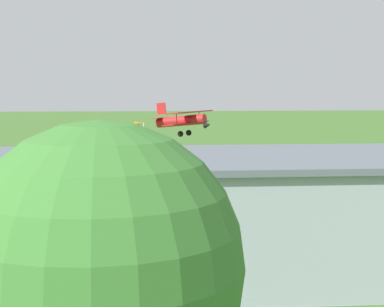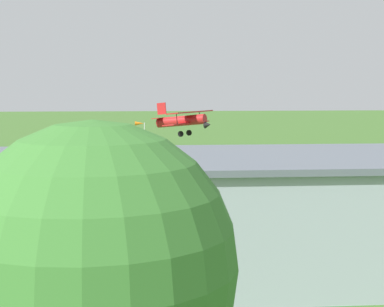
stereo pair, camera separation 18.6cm
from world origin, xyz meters
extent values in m
plane|color=#3D6628|center=(0.00, 0.00, 0.00)|extent=(400.00, 400.00, 0.00)
cube|color=#99A3AD|center=(-2.32, 38.78, 3.29)|extent=(30.41, 12.33, 6.59)
cube|color=slate|center=(-2.32, 38.78, 6.76)|extent=(31.01, 12.93, 0.35)
cube|color=#384251|center=(-2.33, 32.58, 2.70)|extent=(10.00, 0.17, 5.40)
cylinder|color=#B21E1E|center=(-1.48, 6.33, 7.12)|extent=(5.57, 4.17, 1.68)
cone|color=black|center=(-4.21, 8.12, 6.80)|extent=(1.07, 1.07, 0.83)
cube|color=#B21E1E|center=(-2.05, 6.71, 6.89)|extent=(5.66, 7.60, 0.26)
cube|color=#B21E1E|center=(-2.45, 6.97, 8.10)|extent=(5.66, 7.60, 0.26)
cube|color=#B21E1E|center=(0.62, 4.96, 8.43)|extent=(1.08, 0.75, 1.40)
cube|color=#B21E1E|center=(0.71, 4.90, 7.39)|extent=(2.18, 2.67, 0.17)
cylinder|color=black|center=(-1.34, 7.38, 5.77)|extent=(0.61, 0.47, 0.64)
cylinder|color=black|center=(-2.38, 5.79, 5.77)|extent=(0.61, 0.47, 0.64)
cylinder|color=#332D28|center=(-0.83, 9.02, 7.50)|extent=(0.22, 0.18, 1.26)
cylinder|color=#332D28|center=(-3.68, 4.66, 7.50)|extent=(0.22, 0.18, 1.26)
cube|color=#23389E|center=(10.60, 24.25, 0.68)|extent=(2.03, 4.45, 0.73)
cube|color=#2D3842|center=(10.60, 24.25, 1.33)|extent=(1.67, 2.54, 0.55)
cylinder|color=black|center=(9.90, 25.78, 0.32)|extent=(0.27, 0.66, 0.64)
cylinder|color=black|center=(11.56, 25.64, 0.32)|extent=(0.27, 0.66, 0.64)
cylinder|color=black|center=(9.65, 22.86, 0.32)|extent=(0.27, 0.66, 0.64)
cylinder|color=black|center=(11.30, 22.71, 0.32)|extent=(0.27, 0.66, 0.64)
cylinder|color=#72338C|center=(8.96, 19.76, 0.40)|extent=(0.45, 0.45, 0.81)
cylinder|color=navy|center=(8.96, 19.76, 1.09)|extent=(0.53, 0.53, 0.57)
sphere|color=#9E704C|center=(8.96, 19.76, 1.49)|extent=(0.22, 0.22, 0.22)
cylinder|color=beige|center=(-7.21, 21.71, 0.43)|extent=(0.42, 0.42, 0.87)
cylinder|color=beige|center=(-7.21, 21.71, 1.18)|extent=(0.50, 0.50, 0.61)
sphere|color=brown|center=(-7.21, 21.71, 1.60)|extent=(0.24, 0.24, 0.24)
sphere|color=#38722D|center=(4.27, 60.60, 7.06)|extent=(6.29, 6.29, 6.29)
cylinder|color=silver|center=(2.32, -15.17, 2.87)|extent=(0.12, 0.12, 5.74)
cone|color=orange|center=(3.02, -15.17, 5.59)|extent=(1.36, 0.74, 0.60)
camera|label=1|loc=(3.49, 73.81, 10.90)|focal=57.68mm
camera|label=2|loc=(3.31, 73.83, 10.90)|focal=57.68mm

